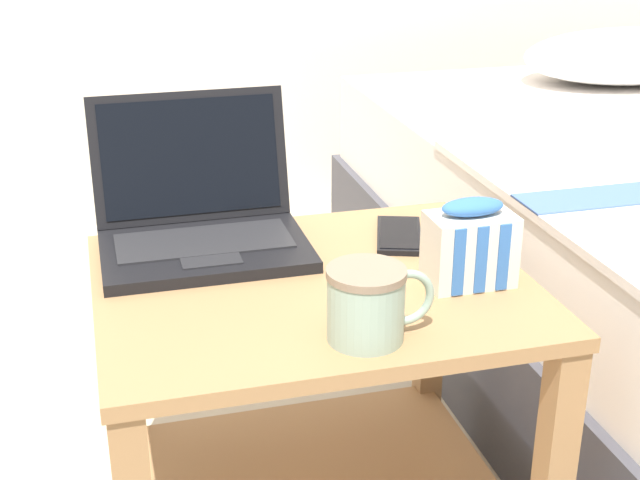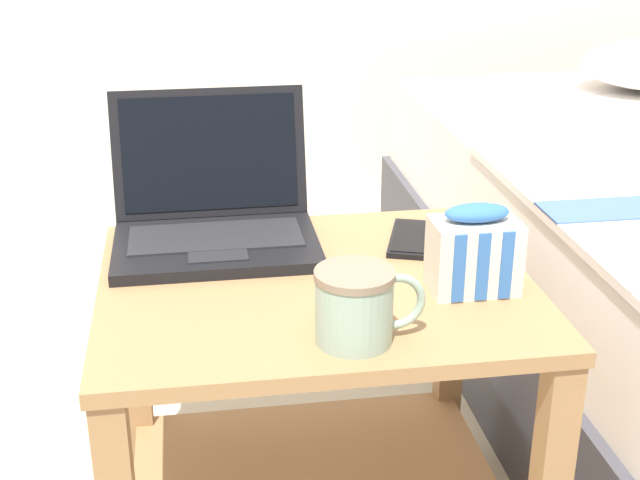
{
  "view_description": "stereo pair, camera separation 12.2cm",
  "coord_description": "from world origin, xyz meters",
  "px_view_note": "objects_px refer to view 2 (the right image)",
  "views": [
    {
      "loc": [
        -0.29,
        -1.13,
        1.05
      ],
      "look_at": [
        0.0,
        -0.04,
        0.58
      ],
      "focal_mm": 50.0,
      "sensor_mm": 36.0,
      "label": 1
    },
    {
      "loc": [
        -0.17,
        -1.15,
        1.05
      ],
      "look_at": [
        0.0,
        -0.04,
        0.58
      ],
      "focal_mm": 50.0,
      "sensor_mm": 36.0,
      "label": 2
    }
  ],
  "objects_px": {
    "mug_front_left": "(357,302)",
    "cell_phone": "(413,239)",
    "laptop": "(214,214)",
    "snack_bag": "(474,252)"
  },
  "relations": [
    {
      "from": "snack_bag",
      "to": "cell_phone",
      "type": "bearing_deg",
      "value": 101.8
    },
    {
      "from": "snack_bag",
      "to": "cell_phone",
      "type": "xyz_separation_m",
      "value": [
        -0.04,
        0.18,
        -0.05
      ]
    },
    {
      "from": "mug_front_left",
      "to": "cell_phone",
      "type": "relative_size",
      "value": 0.87
    },
    {
      "from": "mug_front_left",
      "to": "cell_phone",
      "type": "distance_m",
      "value": 0.34
    },
    {
      "from": "laptop",
      "to": "snack_bag",
      "type": "xyz_separation_m",
      "value": [
        0.35,
        -0.24,
        0.01
      ]
    },
    {
      "from": "cell_phone",
      "to": "laptop",
      "type": "bearing_deg",
      "value": 170.69
    },
    {
      "from": "mug_front_left",
      "to": "snack_bag",
      "type": "height_order",
      "value": "snack_bag"
    },
    {
      "from": "laptop",
      "to": "mug_front_left",
      "type": "bearing_deg",
      "value": -65.63
    },
    {
      "from": "mug_front_left",
      "to": "laptop",
      "type": "bearing_deg",
      "value": 114.37
    },
    {
      "from": "snack_bag",
      "to": "cell_phone",
      "type": "relative_size",
      "value": 0.79
    }
  ]
}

